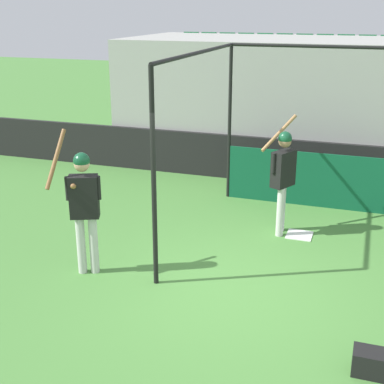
% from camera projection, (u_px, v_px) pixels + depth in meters
% --- Properties ---
extents(ground_plane, '(60.00, 60.00, 0.00)m').
position_uv_depth(ground_plane, '(224.00, 291.00, 7.57)').
color(ground_plane, '#477F38').
extents(outfield_wall, '(24.00, 0.12, 1.02)m').
position_uv_depth(outfield_wall, '(286.00, 162.00, 11.98)').
color(outfield_wall, black).
rests_on(outfield_wall, ground).
extents(bleacher_section, '(8.70, 4.00, 3.10)m').
position_uv_depth(bleacher_section, '(302.00, 101.00, 13.49)').
color(bleacher_section, '#9E9E99').
rests_on(bleacher_section, ground).
extents(batting_cage, '(3.51, 4.04, 3.14)m').
position_uv_depth(batting_cage, '(309.00, 150.00, 9.60)').
color(batting_cage, black).
rests_on(batting_cage, ground).
extents(home_plate, '(0.44, 0.44, 0.02)m').
position_uv_depth(home_plate, '(299.00, 235.00, 9.39)').
color(home_plate, white).
rests_on(home_plate, ground).
extents(player_batter, '(0.63, 0.97, 2.01)m').
position_uv_depth(player_batter, '(283.00, 172.00, 9.14)').
color(player_batter, silver).
rests_on(player_batter, ground).
extents(player_waiting, '(0.64, 0.60, 2.17)m').
position_uv_depth(player_waiting, '(84.00, 201.00, 7.72)').
color(player_waiting, silver).
rests_on(player_waiting, ground).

